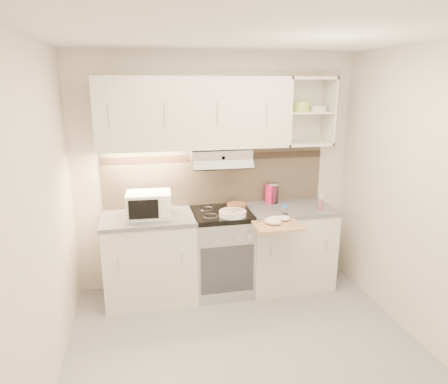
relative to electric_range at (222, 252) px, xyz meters
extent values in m
plane|color=gray|center=(0.00, -1.10, -0.45)|extent=(3.00, 3.00, 0.00)
cube|color=silver|center=(0.00, 0.30, 0.80)|extent=(3.00, 0.04, 2.50)
cube|color=silver|center=(0.00, -2.50, 0.80)|extent=(3.00, 0.04, 2.50)
cube|color=silver|center=(-1.50, -1.10, 0.80)|extent=(0.04, 2.80, 2.50)
cube|color=silver|center=(1.50, -1.10, 0.80)|extent=(0.04, 2.80, 2.50)
cube|color=white|center=(0.00, -1.10, 2.05)|extent=(3.00, 2.80, 0.04)
cube|color=tan|center=(0.00, 0.29, 0.77)|extent=(2.40, 0.02, 0.64)
cube|color=#32261B|center=(0.00, 0.28, 0.97)|extent=(2.40, 0.01, 0.08)
cube|color=silver|center=(-0.25, 0.13, 1.45)|extent=(1.90, 0.34, 0.70)
cube|color=silver|center=(0.95, 0.13, 1.45)|extent=(0.50, 0.34, 0.70)
cylinder|color=#A4C14A|center=(0.87, 0.13, 1.50)|extent=(0.19, 0.19, 0.10)
cylinder|color=white|center=(1.07, 0.13, 1.48)|extent=(0.18, 0.18, 0.06)
cube|color=#B7B7BC|center=(0.00, 0.10, 1.03)|extent=(0.60, 0.40, 0.12)
cube|color=silver|center=(-0.75, 0.00, -0.02)|extent=(0.90, 0.60, 0.86)
cube|color=slate|center=(-0.75, 0.00, 0.43)|extent=(0.92, 0.62, 0.04)
cube|color=silver|center=(0.75, 0.00, -0.02)|extent=(0.90, 0.60, 0.86)
cube|color=slate|center=(0.75, 0.00, 0.43)|extent=(0.92, 0.62, 0.04)
cube|color=#B7B7BC|center=(0.00, 0.00, -0.03)|extent=(0.60, 0.58, 0.85)
cube|color=black|center=(0.00, 0.00, 0.42)|extent=(0.60, 0.60, 0.05)
cube|color=white|center=(-0.74, 0.00, 0.57)|extent=(0.45, 0.34, 0.24)
cube|color=black|center=(-0.74, -0.16, 0.57)|extent=(0.28, 0.03, 0.19)
cylinder|color=silver|center=(-0.70, -0.08, 0.52)|extent=(0.14, 0.14, 0.15)
cone|color=silver|center=(-0.60, -0.11, 0.55)|extent=(0.20, 0.09, 0.12)
torus|color=silver|center=(-0.70, -0.08, 0.62)|extent=(0.12, 0.05, 0.12)
cylinder|color=white|center=(0.08, -0.16, 0.46)|extent=(0.27, 0.27, 0.02)
cylinder|color=white|center=(0.08, -0.16, 0.47)|extent=(0.27, 0.27, 0.02)
cylinder|color=white|center=(0.08, -0.16, 0.49)|extent=(0.27, 0.27, 0.02)
cube|color=silver|center=(0.08, -0.16, 0.50)|extent=(0.17, 0.07, 0.01)
cylinder|color=tan|center=(0.18, 0.09, 0.47)|extent=(0.20, 0.20, 0.05)
cylinder|color=#F01862|center=(0.59, 0.20, 0.55)|extent=(0.10, 0.10, 0.21)
cube|color=#F01862|center=(0.64, 0.22, 0.58)|extent=(0.02, 0.03, 0.09)
cylinder|color=silver|center=(0.63, 0.19, 0.55)|extent=(0.11, 0.11, 0.21)
cylinder|color=#B7B7BC|center=(0.63, 0.19, 0.66)|extent=(0.12, 0.12, 0.02)
cylinder|color=white|center=(0.61, -0.22, 0.49)|extent=(0.06, 0.06, 0.08)
cylinder|color=blue|center=(0.61, -0.22, 0.53)|extent=(0.07, 0.07, 0.02)
cone|color=pink|center=(1.03, -0.14, 0.51)|extent=(0.07, 0.07, 0.11)
cube|color=tan|center=(0.45, -0.42, 0.42)|extent=(0.45, 0.41, 0.02)
camera|label=1|loc=(-0.79, -3.85, 1.72)|focal=32.00mm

